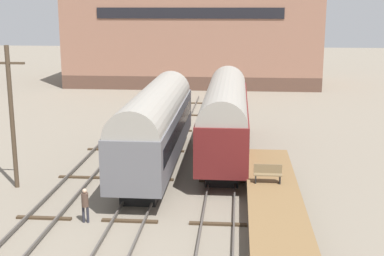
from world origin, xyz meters
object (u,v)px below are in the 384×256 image
(train_car_maroon, at_px, (225,113))
(bench, at_px, (268,173))
(person_worker, at_px, (85,202))
(utility_pole, at_px, (12,115))
(train_car_grey, at_px, (156,123))

(train_car_maroon, height_order, bench, train_car_maroon)
(bench, xyz_separation_m, person_worker, (-8.35, -3.20, -0.59))
(utility_pole, bearing_deg, bench, -5.16)
(bench, bearing_deg, person_worker, -159.00)
(train_car_maroon, distance_m, train_car_grey, 5.29)
(bench, bearing_deg, train_car_maroon, 105.44)
(person_worker, xyz_separation_m, utility_pole, (-5.08, 4.42, 3.02))
(person_worker, distance_m, utility_pole, 7.38)
(train_car_maroon, relative_size, bench, 11.57)
(train_car_maroon, bearing_deg, utility_pole, -146.82)
(train_car_grey, xyz_separation_m, utility_pole, (-7.06, -3.83, 1.12))
(train_car_grey, distance_m, utility_pole, 8.11)
(train_car_grey, height_order, utility_pole, utility_pole)
(utility_pole, bearing_deg, train_car_grey, 28.49)
(train_car_maroon, height_order, train_car_grey, train_car_grey)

